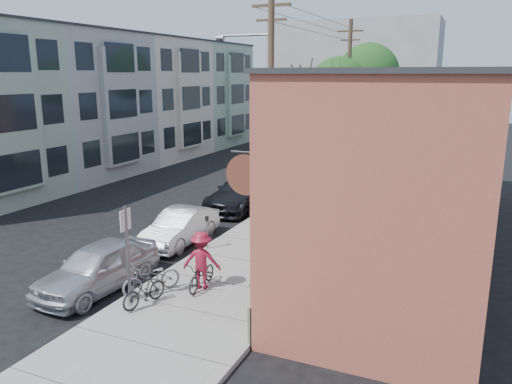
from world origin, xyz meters
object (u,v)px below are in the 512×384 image
at_px(car_0, 98,267).
at_px(car_2, 243,192).
at_px(tree_leafy_far, 368,75).
at_px(parked_bike_a, 144,290).
at_px(utility_pole_near, 270,98).
at_px(parking_meter_near, 207,227).
at_px(cyclist, 202,260).
at_px(sign_post, 127,245).
at_px(parked_bike_b, 152,278).
at_px(bus, 295,133).
at_px(tree_bare, 297,148).
at_px(car_1, 180,227).
at_px(patio_chair_a, 278,275).
at_px(patron_green, 260,285).
at_px(patron_grey, 260,260).
at_px(parking_meter_far, 279,186).
at_px(car_3, 284,173).
at_px(tree_leafy_mid, 338,86).
at_px(patio_chair_b, 273,284).

xyz_separation_m(car_0, car_2, (0.00, 10.47, 0.04)).
relative_size(tree_leafy_far, parked_bike_a, 5.81).
bearing_deg(parked_bike_a, utility_pole_near, 106.55).
bearing_deg(parking_meter_near, cyclist, -63.61).
relative_size(sign_post, parking_meter_near, 2.26).
distance_m(parked_bike_b, bus, 29.95).
distance_m(tree_bare, car_1, 8.54).
bearing_deg(bus, car_0, -87.49).
distance_m(sign_post, car_1, 5.53).
height_order(parking_meter_near, cyclist, cyclist).
bearing_deg(car_0, parked_bike_a, -11.89).
relative_size(cyclist, bus, 0.17).
height_order(parking_meter_near, tree_leafy_far, tree_leafy_far).
xyz_separation_m(patio_chair_a, car_0, (-5.15, -1.94, 0.15)).
bearing_deg(sign_post, patron_green, 8.90).
relative_size(patio_chair_a, parked_bike_b, 0.49).
relative_size(parking_meter_near, parked_bike_b, 0.69).
xyz_separation_m(tree_leafy_far, car_0, (-2.00, -29.73, -5.66)).
xyz_separation_m(tree_bare, car_2, (-2.00, -2.24, -2.04)).
bearing_deg(patron_grey, bus, -143.76).
relative_size(parking_meter_far, patron_green, 0.70).
bearing_deg(parked_bike_b, car_1, 144.24).
xyz_separation_m(patron_grey, car_2, (-4.46, 8.30, -0.12)).
xyz_separation_m(parking_meter_far, patron_green, (3.91, -11.49, 0.06)).
xyz_separation_m(utility_pole_near, car_3, (-1.67, 6.57, -4.76)).
distance_m(patron_green, car_0, 5.37).
xyz_separation_m(utility_pole_near, patron_green, (3.77, -9.83, -4.37)).
distance_m(utility_pole_near, car_2, 4.92).
relative_size(tree_bare, patron_grey, 3.57).
bearing_deg(car_1, parked_bike_b, -68.89).
bearing_deg(car_1, patron_grey, -30.55).
bearing_deg(car_2, patron_grey, -59.65).
xyz_separation_m(parking_meter_near, car_3, (-1.53, 12.27, -0.33)).
bearing_deg(tree_leafy_mid, bus, 123.53).
height_order(patio_chair_a, car_3, car_3).
bearing_deg(car_1, patron_green, -41.58).
xyz_separation_m(cyclist, car_1, (-3.01, 3.59, -0.37)).
bearing_deg(patio_chair_a, tree_bare, 106.99).
distance_m(utility_pole_near, tree_bare, 3.81).
relative_size(tree_bare, parked_bike_a, 3.56).
xyz_separation_m(parking_meter_far, car_3, (-1.53, 4.91, -0.33)).
distance_m(tree_leafy_mid, parked_bike_b, 20.94).
distance_m(parking_meter_near, cyclist, 3.50).
bearing_deg(patron_green, patio_chair_b, 169.15).
bearing_deg(car_2, tree_leafy_far, 86.17).
height_order(parking_meter_far, utility_pole_near, utility_pole_near).
height_order(patio_chair_b, parked_bike_b, parked_bike_b).
xyz_separation_m(cyclist, bus, (-7.01, 28.45, 0.46)).
bearing_deg(bus, patio_chair_a, -76.86).
xyz_separation_m(cyclist, car_3, (-3.09, 15.41, -0.38)).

